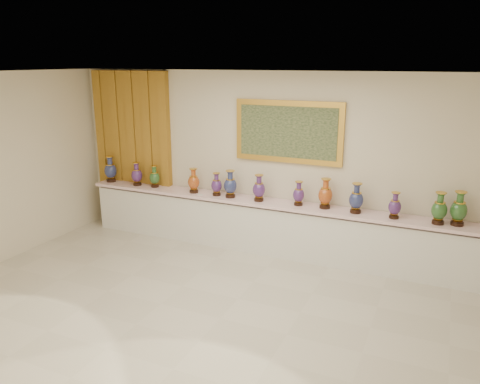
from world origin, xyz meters
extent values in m
plane|color=beige|center=(0.00, 0.00, 0.00)|extent=(8.00, 8.00, 0.00)
plane|color=beige|center=(0.00, 2.50, 1.50)|extent=(8.00, 0.00, 8.00)
plane|color=white|center=(0.00, 0.00, 3.00)|extent=(8.00, 8.00, 0.00)
cube|color=#BD7F28|center=(-3.03, 2.44, 1.50)|extent=(1.64, 0.14, 2.95)
cube|color=gold|center=(0.03, 2.46, 2.04)|extent=(1.80, 0.06, 1.00)
cube|color=black|center=(0.03, 2.42, 2.04)|extent=(1.62, 0.02, 0.82)
cube|color=white|center=(0.00, 2.27, 0.41)|extent=(7.20, 0.42, 0.81)
cube|color=#FFD6DD|center=(0.00, 2.25, 0.88)|extent=(7.28, 0.48, 0.05)
cylinder|color=black|center=(-3.45, 2.24, 0.92)|extent=(0.18, 0.18, 0.05)
cone|color=gold|center=(-3.45, 2.24, 0.98)|extent=(0.15, 0.15, 0.03)
ellipsoid|color=#101645|center=(-3.45, 2.24, 1.12)|extent=(0.26, 0.26, 0.29)
cylinder|color=gold|center=(-3.45, 2.24, 1.24)|extent=(0.16, 0.16, 0.01)
cylinder|color=#101645|center=(-3.45, 2.24, 1.30)|extent=(0.09, 0.09, 0.10)
cone|color=#101645|center=(-3.45, 2.24, 1.37)|extent=(0.16, 0.16, 0.04)
cylinder|color=gold|center=(-3.45, 2.24, 1.39)|extent=(0.16, 0.16, 0.01)
cylinder|color=black|center=(-2.82, 2.22, 0.92)|extent=(0.15, 0.15, 0.04)
cone|color=gold|center=(-2.82, 2.22, 0.97)|extent=(0.13, 0.13, 0.03)
ellipsoid|color=#2A0C4E|center=(-2.82, 2.22, 1.09)|extent=(0.27, 0.27, 0.25)
cylinder|color=gold|center=(-2.82, 2.22, 1.20)|extent=(0.14, 0.14, 0.01)
cylinder|color=#2A0C4E|center=(-2.82, 2.22, 1.25)|extent=(0.08, 0.08, 0.09)
cone|color=#2A0C4E|center=(-2.82, 2.22, 1.31)|extent=(0.14, 0.14, 0.03)
cylinder|color=gold|center=(-2.82, 2.22, 1.33)|extent=(0.14, 0.14, 0.01)
cylinder|color=black|center=(-2.45, 2.25, 0.92)|extent=(0.14, 0.14, 0.04)
cone|color=gold|center=(-2.45, 2.25, 0.96)|extent=(0.12, 0.12, 0.03)
ellipsoid|color=black|center=(-2.45, 2.25, 1.08)|extent=(0.21, 0.21, 0.23)
cylinder|color=gold|center=(-2.45, 2.25, 1.17)|extent=(0.13, 0.13, 0.01)
cylinder|color=black|center=(-2.45, 2.25, 1.23)|extent=(0.07, 0.07, 0.08)
cone|color=black|center=(-2.45, 2.25, 1.28)|extent=(0.13, 0.13, 0.03)
cylinder|color=gold|center=(-2.45, 2.25, 1.30)|extent=(0.13, 0.13, 0.01)
cylinder|color=black|center=(-1.61, 2.22, 0.92)|extent=(0.15, 0.15, 0.04)
cone|color=gold|center=(-1.61, 2.22, 0.97)|extent=(0.14, 0.14, 0.03)
ellipsoid|color=maroon|center=(-1.61, 2.22, 1.09)|extent=(0.24, 0.24, 0.25)
cylinder|color=gold|center=(-1.61, 2.22, 1.20)|extent=(0.14, 0.14, 0.01)
cylinder|color=maroon|center=(-1.61, 2.22, 1.25)|extent=(0.08, 0.08, 0.09)
cone|color=maroon|center=(-1.61, 2.22, 1.32)|extent=(0.14, 0.14, 0.03)
cylinder|color=gold|center=(-1.61, 2.22, 1.33)|extent=(0.14, 0.14, 0.01)
cylinder|color=black|center=(-1.16, 2.22, 0.92)|extent=(0.14, 0.14, 0.04)
cone|color=gold|center=(-1.16, 2.22, 0.96)|extent=(0.12, 0.12, 0.03)
ellipsoid|color=#2A0C4E|center=(-1.16, 2.22, 1.07)|extent=(0.19, 0.19, 0.23)
cylinder|color=gold|center=(-1.16, 2.22, 1.17)|extent=(0.13, 0.13, 0.01)
cylinder|color=#2A0C4E|center=(-1.16, 2.22, 1.22)|extent=(0.07, 0.07, 0.08)
cone|color=#2A0C4E|center=(-1.16, 2.22, 1.28)|extent=(0.13, 0.13, 0.03)
cylinder|color=gold|center=(-1.16, 2.22, 1.30)|extent=(0.13, 0.13, 0.01)
cylinder|color=black|center=(-0.90, 2.21, 0.92)|extent=(0.17, 0.17, 0.05)
cone|color=gold|center=(-0.90, 2.21, 0.97)|extent=(0.15, 0.15, 0.03)
ellipsoid|color=#101645|center=(-0.90, 2.21, 1.10)|extent=(0.24, 0.24, 0.27)
cylinder|color=gold|center=(-0.90, 2.21, 1.22)|extent=(0.15, 0.15, 0.01)
cylinder|color=#101645|center=(-0.90, 2.21, 1.28)|extent=(0.09, 0.09, 0.10)
cone|color=#101645|center=(-0.90, 2.21, 1.35)|extent=(0.15, 0.15, 0.04)
cylinder|color=gold|center=(-0.90, 2.21, 1.37)|extent=(0.15, 0.15, 0.01)
cylinder|color=black|center=(-0.37, 2.21, 0.92)|extent=(0.16, 0.16, 0.04)
cone|color=gold|center=(-0.37, 2.21, 0.97)|extent=(0.14, 0.14, 0.03)
ellipsoid|color=#2A0C4E|center=(-0.37, 2.21, 1.09)|extent=(0.23, 0.23, 0.26)
cylinder|color=gold|center=(-0.37, 2.21, 1.20)|extent=(0.14, 0.14, 0.01)
cylinder|color=#2A0C4E|center=(-0.37, 2.21, 1.26)|extent=(0.08, 0.08, 0.09)
cone|color=#2A0C4E|center=(-0.37, 2.21, 1.33)|extent=(0.14, 0.14, 0.03)
cylinder|color=gold|center=(-0.37, 2.21, 1.34)|extent=(0.15, 0.15, 0.01)
cylinder|color=black|center=(0.30, 2.26, 0.92)|extent=(0.14, 0.14, 0.04)
cone|color=gold|center=(0.30, 2.26, 0.96)|extent=(0.12, 0.12, 0.03)
ellipsoid|color=#2A0C4E|center=(0.30, 2.26, 1.07)|extent=(0.20, 0.20, 0.23)
cylinder|color=gold|center=(0.30, 2.26, 1.17)|extent=(0.13, 0.13, 0.01)
cylinder|color=#2A0C4E|center=(0.30, 2.26, 1.22)|extent=(0.07, 0.07, 0.08)
cone|color=#2A0C4E|center=(0.30, 2.26, 1.28)|extent=(0.13, 0.13, 0.03)
cylinder|color=gold|center=(0.30, 2.26, 1.29)|extent=(0.13, 0.13, 0.01)
cylinder|color=black|center=(0.73, 2.28, 0.92)|extent=(0.17, 0.17, 0.05)
cone|color=gold|center=(0.73, 2.28, 0.98)|extent=(0.15, 0.15, 0.03)
ellipsoid|color=maroon|center=(0.73, 2.28, 1.11)|extent=(0.24, 0.24, 0.28)
cylinder|color=gold|center=(0.73, 2.28, 1.23)|extent=(0.15, 0.15, 0.01)
cylinder|color=maroon|center=(0.73, 2.28, 1.29)|extent=(0.09, 0.09, 0.10)
cone|color=maroon|center=(0.73, 2.28, 1.36)|extent=(0.15, 0.15, 0.04)
cylinder|color=gold|center=(0.73, 2.28, 1.38)|extent=(0.16, 0.16, 0.01)
cylinder|color=black|center=(1.21, 2.24, 0.92)|extent=(0.17, 0.17, 0.05)
cone|color=gold|center=(1.21, 2.24, 0.97)|extent=(0.14, 0.14, 0.03)
ellipsoid|color=#101645|center=(1.21, 2.24, 1.10)|extent=(0.24, 0.24, 0.27)
cylinder|color=gold|center=(1.21, 2.24, 1.22)|extent=(0.15, 0.15, 0.01)
cylinder|color=#101645|center=(1.21, 2.24, 1.28)|extent=(0.09, 0.09, 0.10)
cone|color=#101645|center=(1.21, 2.24, 1.35)|extent=(0.15, 0.15, 0.04)
cylinder|color=gold|center=(1.21, 2.24, 1.36)|extent=(0.15, 0.15, 0.01)
cylinder|color=black|center=(1.78, 2.21, 0.92)|extent=(0.14, 0.14, 0.04)
cone|color=gold|center=(1.78, 2.21, 0.96)|extent=(0.12, 0.12, 0.03)
ellipsoid|color=#2A0C4E|center=(1.78, 2.21, 1.07)|extent=(0.21, 0.21, 0.23)
cylinder|color=gold|center=(1.78, 2.21, 1.17)|extent=(0.13, 0.13, 0.01)
cylinder|color=#2A0C4E|center=(1.78, 2.21, 1.22)|extent=(0.07, 0.07, 0.08)
cone|color=#2A0C4E|center=(1.78, 2.21, 1.28)|extent=(0.13, 0.13, 0.03)
cylinder|color=gold|center=(1.78, 2.21, 1.29)|extent=(0.13, 0.13, 0.01)
cylinder|color=black|center=(2.39, 2.21, 0.92)|extent=(0.17, 0.17, 0.05)
cone|color=gold|center=(2.39, 2.21, 0.97)|extent=(0.14, 0.14, 0.03)
ellipsoid|color=black|center=(2.39, 2.21, 1.10)|extent=(0.29, 0.29, 0.27)
cylinder|color=gold|center=(2.39, 2.21, 1.22)|extent=(0.15, 0.15, 0.01)
cylinder|color=black|center=(2.39, 2.21, 1.28)|extent=(0.09, 0.09, 0.10)
cone|color=black|center=(2.39, 2.21, 1.35)|extent=(0.15, 0.15, 0.04)
cylinder|color=gold|center=(2.39, 2.21, 1.36)|extent=(0.15, 0.15, 0.01)
cylinder|color=black|center=(2.64, 2.26, 0.92)|extent=(0.18, 0.18, 0.05)
cone|color=gold|center=(2.64, 2.26, 0.98)|extent=(0.15, 0.15, 0.03)
ellipsoid|color=black|center=(2.64, 2.26, 1.12)|extent=(0.25, 0.25, 0.29)
cylinder|color=gold|center=(2.64, 2.26, 1.24)|extent=(0.16, 0.16, 0.01)
cylinder|color=black|center=(2.64, 2.26, 1.30)|extent=(0.09, 0.09, 0.10)
cone|color=black|center=(2.64, 2.26, 1.37)|extent=(0.16, 0.16, 0.04)
cylinder|color=gold|center=(2.64, 2.26, 1.39)|extent=(0.16, 0.16, 0.01)
cube|color=white|center=(-1.44, 2.13, 0.90)|extent=(0.10, 0.06, 0.00)
camera|label=1|loc=(2.38, -4.70, 3.16)|focal=35.00mm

